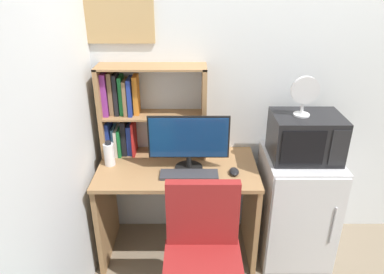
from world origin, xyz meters
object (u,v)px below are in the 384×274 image
computer_mouse (235,172)px  mini_fridge (296,206)px  hutch_bookshelf (137,110)px  desk_chair (203,272)px  wall_corkboard (110,12)px  monitor (189,140)px  microwave (306,137)px  water_bottle (110,154)px  keyboard (190,175)px  desk_fan (305,94)px

computer_mouse → mini_fridge: 0.62m
hutch_bookshelf → desk_chair: 1.22m
desk_chair → wall_corkboard: bearing=123.0°
computer_mouse → monitor: bearing=167.1°
computer_mouse → microwave: microwave is taller
computer_mouse → water_bottle: size_ratio=0.56×
computer_mouse → desk_chair: size_ratio=0.11×
keyboard → computer_mouse: (0.31, 0.03, 0.01)m
wall_corkboard → keyboard: bearing=-38.7°
mini_fridge → wall_corkboard: size_ratio=1.41×
water_bottle → desk_fan: 1.42m
hutch_bookshelf → desk_fan: (1.15, -0.22, 0.20)m
microwave → desk_fan: 0.32m
hutch_bookshelf → water_bottle: hutch_bookshelf is taller
monitor → desk_chair: 0.85m
desk_chair → keyboard: bearing=99.0°
water_bottle → desk_chair: size_ratio=0.20×
monitor → mini_fridge: size_ratio=0.66×
desk_chair → monitor: bearing=97.8°
desk_chair → wall_corkboard: wall_corkboard is taller
microwave → water_bottle: bearing=178.8°
hutch_bookshelf → water_bottle: 0.38m
keyboard → mini_fridge: size_ratio=0.47×
desk_chair → microwave: bearing=42.1°
mini_fridge → desk_fan: bearing=-176.6°
monitor → mini_fridge: bearing=1.8°
water_bottle → wall_corkboard: 0.98m
monitor → computer_mouse: monitor is taller
monitor → wall_corkboard: size_ratio=0.93×
computer_mouse → water_bottle: water_bottle is taller
water_bottle → desk_chair: bearing=-46.0°
keyboard → water_bottle: bearing=164.7°
desk_fan → water_bottle: bearing=178.5°
desk_fan → mini_fridge: bearing=3.4°
microwave → wall_corkboard: size_ratio=0.78×
mini_fridge → monitor: bearing=-178.2°
water_bottle → wall_corkboard: (0.04, 0.28, 0.94)m
keyboard → computer_mouse: bearing=5.1°
hutch_bookshelf → keyboard: 0.63m
keyboard → desk_chair: bearing=-81.0°
computer_mouse → desk_fan: 0.70m
keyboard → desk_fan: desk_fan is taller
hutch_bookshelf → desk_chair: (0.48, -0.87, -0.70)m
hutch_bookshelf → mini_fridge: (1.20, -0.22, -0.70)m
hutch_bookshelf → computer_mouse: (0.71, -0.32, -0.34)m
water_bottle → mini_fridge: size_ratio=0.22×
microwave → desk_chair: microwave is taller
monitor → desk_chair: size_ratio=0.58×
hutch_bookshelf → keyboard: size_ratio=1.93×
hutch_bookshelf → wall_corkboard: bearing=148.8°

